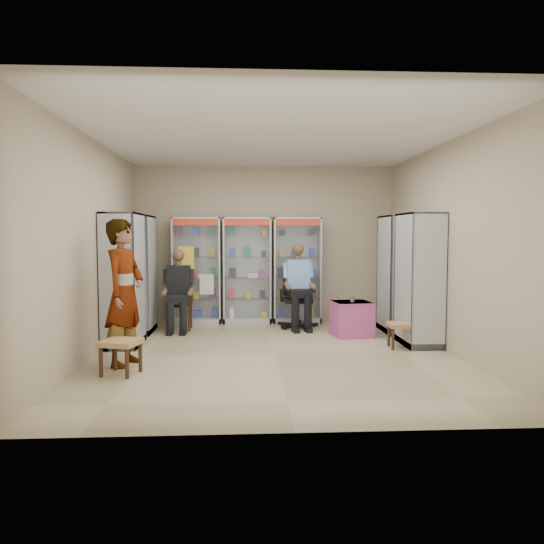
{
  "coord_description": "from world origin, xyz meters",
  "views": [
    {
      "loc": [
        -0.45,
        -7.35,
        1.67
      ],
      "look_at": [
        0.01,
        0.7,
        1.11
      ],
      "focal_mm": 35.0,
      "sensor_mm": 36.0,
      "label": 1
    }
  ],
  "objects": [
    {
      "name": "seated_shopkeeper",
      "position": [
        0.55,
        2.06,
        0.71
      ],
      "size": [
        0.52,
        0.69,
        1.42
      ],
      "primitive_type": null,
      "rotation": [
        0.0,
        0.0,
        0.08
      ],
      "color": "#6B8ED4",
      "rests_on": "floor"
    },
    {
      "name": "seated_customer",
      "position": [
        -1.55,
        1.95,
        0.67
      ],
      "size": [
        0.44,
        0.6,
        1.34
      ],
      "primitive_type": null,
      "color": "black",
      "rests_on": "floor"
    },
    {
      "name": "cabinet_back_right",
      "position": [
        0.6,
        2.73,
        1.0
      ],
      "size": [
        0.9,
        0.5,
        2.0
      ],
      "primitive_type": "cube",
      "color": "#B0B3B7",
      "rests_on": "floor"
    },
    {
      "name": "woven_stool_b",
      "position": [
        -1.9,
        -1.0,
        0.21
      ],
      "size": [
        0.52,
        0.52,
        0.42
      ],
      "primitive_type": "cube",
      "rotation": [
        0.0,
        0.0,
        -0.28
      ],
      "color": "#B08D4A",
      "rests_on": "floor"
    },
    {
      "name": "cabinet_right_near",
      "position": [
        2.23,
        0.5,
        1.0
      ],
      "size": [
        0.9,
        0.5,
        2.0
      ],
      "primitive_type": "cube",
      "rotation": [
        0.0,
        0.0,
        1.57
      ],
      "color": "#A8A9AF",
      "rests_on": "floor"
    },
    {
      "name": "cabinet_back_mid",
      "position": [
        -0.35,
        2.73,
        1.0
      ],
      "size": [
        0.9,
        0.5,
        2.0
      ],
      "primitive_type": "cube",
      "color": "#A2A4A9",
      "rests_on": "floor"
    },
    {
      "name": "cabinet_back_left",
      "position": [
        -1.3,
        2.73,
        1.0
      ],
      "size": [
        0.9,
        0.5,
        2.0
      ],
      "primitive_type": "cube",
      "color": "#BABEC2",
      "rests_on": "floor"
    },
    {
      "name": "cabinet_left_far",
      "position": [
        -2.23,
        1.8,
        1.0
      ],
      "size": [
        0.9,
        0.5,
        2.0
      ],
      "primitive_type": "cube",
      "rotation": [
        0.0,
        0.0,
        -1.57
      ],
      "color": "silver",
      "rests_on": "floor"
    },
    {
      "name": "cabinet_right_far",
      "position": [
        2.23,
        1.6,
        1.0
      ],
      "size": [
        0.9,
        0.5,
        2.0
      ],
      "primitive_type": "cube",
      "rotation": [
        0.0,
        0.0,
        1.57
      ],
      "color": "#B8BABF",
      "rests_on": "floor"
    },
    {
      "name": "tea_glass",
      "position": [
        1.36,
        1.21,
        0.63
      ],
      "size": [
        0.07,
        0.07,
        0.11
      ],
      "primitive_type": "cylinder",
      "color": "#511A06",
      "rests_on": "pink_trunk"
    },
    {
      "name": "woven_stool_a",
      "position": [
        1.9,
        0.27,
        0.19
      ],
      "size": [
        0.4,
        0.4,
        0.38
      ],
      "primitive_type": "cube",
      "rotation": [
        0.0,
        0.0,
        -0.07
      ],
      "color": "olive",
      "rests_on": "floor"
    },
    {
      "name": "standing_man",
      "position": [
        -1.95,
        -0.53,
        0.94
      ],
      "size": [
        0.63,
        0.78,
        1.87
      ],
      "primitive_type": "imported",
      "rotation": [
        0.0,
        0.0,
        1.28
      ],
      "color": "gray",
      "rests_on": "floor"
    },
    {
      "name": "cabinet_left_near",
      "position": [
        -2.23,
        0.7,
        1.0
      ],
      "size": [
        0.9,
        0.5,
        2.0
      ],
      "primitive_type": "cube",
      "rotation": [
        0.0,
        0.0,
        -1.57
      ],
      "color": "#A1A4A8",
      "rests_on": "floor"
    },
    {
      "name": "wooden_chair",
      "position": [
        -1.55,
        2.0,
        0.47
      ],
      "size": [
        0.42,
        0.42,
        0.94
      ],
      "primitive_type": "cube",
      "color": "black",
      "rests_on": "floor"
    },
    {
      "name": "floor",
      "position": [
        0.0,
        0.0,
        0.0
      ],
      "size": [
        6.0,
        6.0,
        0.0
      ],
      "primitive_type": "plane",
      "color": "tan",
      "rests_on": "ground"
    },
    {
      "name": "room_shell",
      "position": [
        0.0,
        0.0,
        1.97
      ],
      "size": [
        5.02,
        6.02,
        3.01
      ],
      "color": "tan",
      "rests_on": "ground"
    },
    {
      "name": "pink_trunk",
      "position": [
        1.36,
        1.25,
        0.29
      ],
      "size": [
        0.66,
        0.64,
        0.57
      ],
      "primitive_type": "cube",
      "rotation": [
        0.0,
        0.0,
        0.13
      ],
      "color": "#A1408B",
      "rests_on": "floor"
    },
    {
      "name": "office_chair",
      "position": [
        0.55,
        2.11,
        0.56
      ],
      "size": [
        0.66,
        0.66,
        1.12
      ],
      "primitive_type": "cube",
      "rotation": [
        0.0,
        0.0,
        0.08
      ],
      "color": "black",
      "rests_on": "floor"
    }
  ]
}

